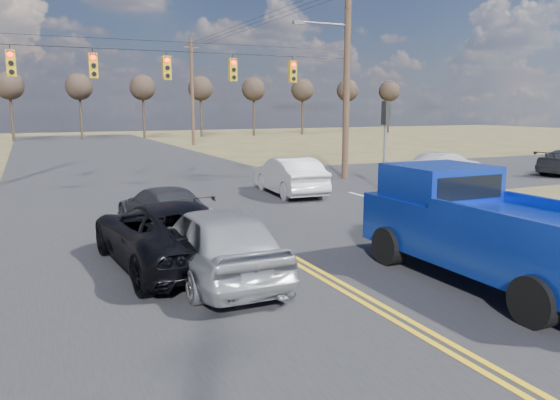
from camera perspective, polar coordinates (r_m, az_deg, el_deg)
name	(u,v)px	position (r m, az deg, el deg)	size (l,w,h in m)	color
ground	(460,356)	(8.85, 18.32, -15.18)	(160.00, 160.00, 0.00)	brown
road_main	(232,225)	(17.14, -5.04, -2.64)	(14.00, 120.00, 0.02)	#28282B
road_cross	(171,190)	(24.71, -11.33, 1.01)	(120.00, 12.00, 0.02)	#28282B
signal_gantry	(180,74)	(24.39, -10.45, 12.86)	(19.60, 4.83, 10.00)	#473323
utility_poles	(172,68)	(23.52, -11.18, 13.36)	(19.60, 58.32, 10.00)	#473323
treeline	(130,71)	(33.28, -15.39, 12.89)	(87.00, 117.80, 7.40)	#33261C
pickup_truck	(484,229)	(12.20, 20.56, -2.82)	(2.52, 6.25, 2.34)	black
silver_suv	(216,242)	(11.70, -6.71, -4.38)	(1.94, 4.81, 1.64)	#989BA0
black_suv	(168,233)	(12.93, -11.65, -3.42)	(2.52, 5.47, 1.52)	black
white_car_queue	(289,176)	(22.95, 0.98, 2.53)	(1.67, 4.80, 1.58)	silver
dgrey_car_queue	(163,207)	(16.91, -12.16, -0.76)	(1.81, 4.45, 1.29)	#303035
cross_car_east_near	(445,166)	(29.43, 16.86, 3.47)	(4.08, 1.42, 1.34)	#B3B6BB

